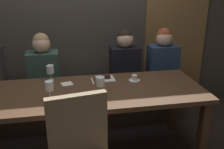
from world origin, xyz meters
The scene contains 13 objects.
arched_door centered at (1.35, 1.15, 1.36)m, with size 0.90×0.05×2.55m.
dining_table centered at (0.00, 0.00, 0.65)m, with size 2.20×0.84×0.74m.
banquette_bench centered at (0.00, 0.70, 0.23)m, with size 2.50×0.44×0.45m.
diner_redhead centered at (-0.47, 0.68, 0.79)m, with size 0.36×0.24×0.73m.
diner_bearded centered at (0.51, 0.72, 0.80)m, with size 0.36×0.24×0.73m.
diner_far_end centered at (0.99, 0.68, 0.80)m, with size 0.36×0.24×0.74m.
wine_glass_near_left centered at (0.09, -0.10, 0.86)m, with size 0.08×0.08×0.16m.
wine_glass_end_left centered at (-0.38, 0.34, 0.86)m, with size 0.08×0.08×0.16m.
wine_glass_center_back centered at (-0.37, -0.12, 0.85)m, with size 0.08×0.08×0.16m.
espresso_cup centered at (0.48, 0.16, 0.77)m, with size 0.12×0.12×0.06m.
dessert_plate centered at (0.19, 0.26, 0.75)m, with size 0.19×0.19×0.05m.
fork_on_table centered at (0.05, 0.23, 0.74)m, with size 0.02×0.17×0.01m, color silver.
folded_napkin centered at (-0.22, 0.19, 0.74)m, with size 0.11×0.10×0.01m, color silver.
Camera 1 is at (-0.21, -2.24, 1.72)m, focal length 40.93 mm.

